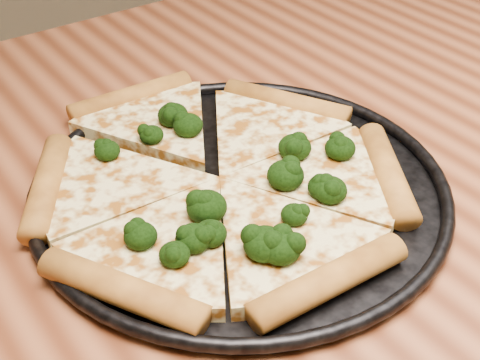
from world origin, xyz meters
TOP-DOWN VIEW (x-y plane):
  - dining_table at (0.00, 0.00)m, footprint 1.20×0.90m
  - pizza_pan at (-0.09, 0.01)m, footprint 0.37×0.37m
  - pizza at (-0.11, 0.03)m, footprint 0.35×0.35m
  - broccoli_florets at (-0.11, -0.01)m, footprint 0.23×0.24m

SIDE VIEW (x-z plane):
  - dining_table at x=0.00m, z-range 0.28..1.03m
  - pizza_pan at x=-0.09m, z-range 0.75..0.77m
  - pizza at x=-0.11m, z-range 0.75..0.78m
  - broccoli_florets at x=-0.11m, z-range 0.77..0.79m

